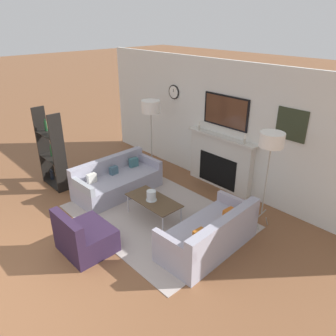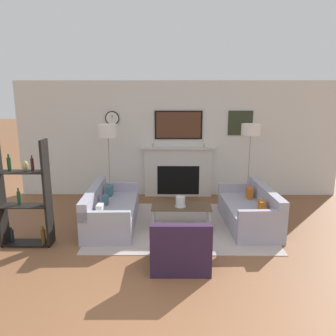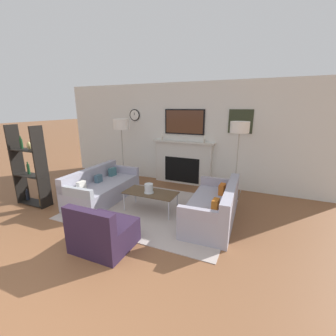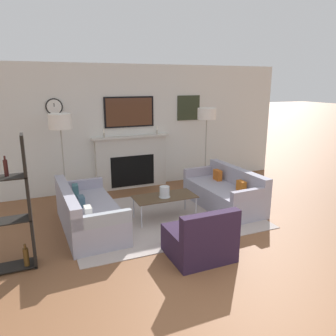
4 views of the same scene
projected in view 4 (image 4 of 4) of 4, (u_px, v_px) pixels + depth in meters
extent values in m
plane|color=brown|center=(268.00, 321.00, 3.28)|extent=(60.00, 60.00, 0.00)
cube|color=silver|center=(129.00, 127.00, 7.23)|extent=(7.57, 0.07, 2.70)
cube|color=beige|center=(132.00, 163.00, 7.33)|extent=(1.59, 0.16, 1.14)
cube|color=black|center=(133.00, 171.00, 7.29)|extent=(0.99, 0.01, 0.69)
cube|color=beige|center=(131.00, 137.00, 7.16)|extent=(1.71, 0.22, 0.04)
cylinder|color=#B2AD9E|center=(104.00, 135.00, 6.89)|extent=(0.04, 0.04, 0.10)
cylinder|color=white|center=(104.00, 131.00, 6.87)|extent=(0.03, 0.03, 0.09)
cylinder|color=#B2AD9E|center=(157.00, 132.00, 7.34)|extent=(0.04, 0.04, 0.10)
cylinder|color=white|center=(157.00, 128.00, 7.31)|extent=(0.03, 0.03, 0.09)
cube|color=black|center=(129.00, 112.00, 7.10)|extent=(1.11, 0.04, 0.66)
cube|color=#4C2D1E|center=(129.00, 112.00, 7.09)|extent=(1.03, 0.01, 0.59)
cylinder|color=black|center=(54.00, 107.00, 6.49)|extent=(0.33, 0.02, 0.33)
cylinder|color=silver|center=(54.00, 107.00, 6.47)|extent=(0.28, 0.00, 0.28)
cube|color=black|center=(54.00, 105.00, 6.46)|extent=(0.01, 0.00, 0.07)
cube|color=#2B3321|center=(189.00, 108.00, 7.63)|extent=(0.57, 0.02, 0.57)
cube|color=#AD9F98|center=(162.00, 216.00, 5.84)|extent=(3.21, 2.40, 0.01)
cube|color=#9B99A9|center=(90.00, 217.00, 5.32)|extent=(0.90, 1.86, 0.40)
cube|color=#9B99A9|center=(67.00, 199.00, 5.09)|extent=(0.22, 1.83, 0.31)
cube|color=#9D99AD|center=(79.00, 185.00, 6.00)|extent=(0.84, 0.13, 0.18)
cube|color=#989DA4|center=(102.00, 220.00, 4.48)|extent=(0.84, 0.13, 0.18)
cube|color=#3A656C|center=(75.00, 190.00, 5.67)|extent=(0.11, 0.21, 0.20)
cube|color=#3F5C6D|center=(81.00, 201.00, 5.19)|extent=(0.11, 0.17, 0.17)
cube|color=beige|center=(88.00, 213.00, 4.71)|extent=(0.10, 0.19, 0.19)
cube|color=#9B99A9|center=(223.00, 196.00, 6.25)|extent=(0.88, 1.76, 0.41)
cube|color=#9B99A9|center=(237.00, 176.00, 6.30)|extent=(0.24, 1.73, 0.31)
cube|color=#9C96A6|center=(251.00, 194.00, 5.47)|extent=(0.80, 0.14, 0.18)
cube|color=#9F97A4|center=(201.00, 171.00, 6.89)|extent=(0.80, 0.14, 0.18)
cube|color=#B45D1B|center=(241.00, 186.00, 5.90)|extent=(0.11, 0.19, 0.19)
cube|color=#BB5A1D|center=(218.00, 175.00, 6.56)|extent=(0.11, 0.21, 0.21)
cube|color=#2B1C33|center=(199.00, 242.00, 4.47)|extent=(0.83, 0.75, 0.40)
cube|color=#2B1C33|center=(211.00, 226.00, 4.11)|extent=(0.82, 0.15, 0.34)
cube|color=#4C3823|center=(165.00, 197.00, 5.66)|extent=(1.08, 0.52, 0.02)
cylinder|color=#B7B7BC|center=(142.00, 217.00, 5.33)|extent=(0.02, 0.02, 0.39)
cylinder|color=#B7B7BC|center=(196.00, 208.00, 5.70)|extent=(0.02, 0.02, 0.39)
cylinder|color=#B7B7BC|center=(134.00, 207.00, 5.72)|extent=(0.02, 0.02, 0.39)
cylinder|color=#B7B7BC|center=(185.00, 200.00, 6.10)|extent=(0.02, 0.02, 0.39)
cylinder|color=silver|center=(165.00, 192.00, 5.60)|extent=(0.17, 0.17, 0.19)
cylinder|color=silver|center=(165.00, 194.00, 5.61)|extent=(0.09, 0.09, 0.10)
cylinder|color=silver|center=(165.00, 197.00, 5.62)|extent=(0.20, 0.20, 0.01)
cylinder|color=#9E998E|center=(72.00, 198.00, 6.34)|extent=(0.09, 0.23, 0.28)
cylinder|color=#9E998E|center=(62.00, 199.00, 6.31)|extent=(0.17, 0.19, 0.28)
cylinder|color=#9E998E|center=(66.00, 202.00, 6.17)|extent=(0.23, 0.07, 0.28)
cylinder|color=#9E998E|center=(63.00, 162.00, 6.09)|extent=(0.02, 0.02, 1.23)
cylinder|color=white|center=(60.00, 121.00, 5.89)|extent=(0.41, 0.41, 0.27)
cylinder|color=#9E998E|center=(208.00, 181.00, 7.47)|extent=(0.09, 0.23, 0.29)
cylinder|color=#9E998E|center=(200.00, 181.00, 7.44)|extent=(0.17, 0.19, 0.29)
cylinder|color=#9E998E|center=(206.00, 183.00, 7.30)|extent=(0.23, 0.07, 0.29)
cylinder|color=#9E998E|center=(206.00, 148.00, 7.21)|extent=(0.02, 0.02, 1.27)
cylinder|color=white|center=(207.00, 114.00, 7.02)|extent=(0.40, 0.40, 0.24)
cube|color=black|center=(29.00, 203.00, 4.09)|extent=(0.04, 0.28, 1.72)
cube|color=black|center=(4.00, 268.00, 4.16)|extent=(0.79, 0.28, 0.02)
cylinder|color=#3D1919|center=(6.00, 168.00, 3.92)|extent=(0.05, 0.05, 0.20)
cylinder|color=#3D1919|center=(5.00, 158.00, 3.89)|extent=(0.02, 0.02, 0.05)
cylinder|color=brown|center=(26.00, 257.00, 4.18)|extent=(0.07, 0.07, 0.24)
cylinder|color=brown|center=(25.00, 246.00, 4.15)|extent=(0.03, 0.03, 0.06)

